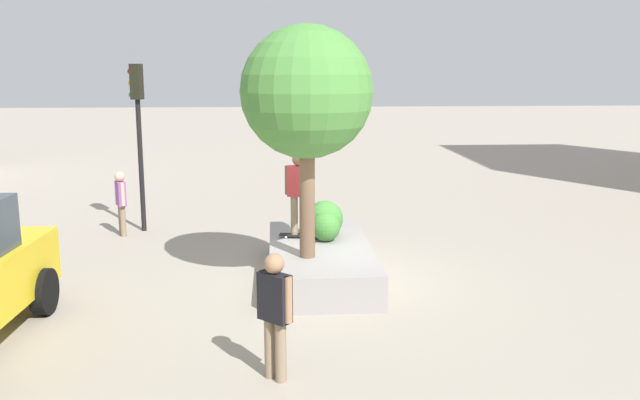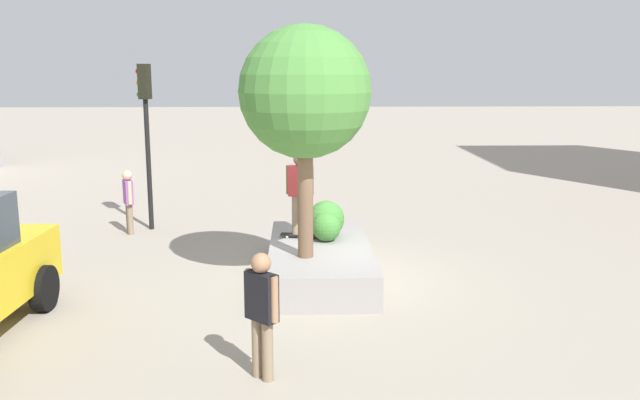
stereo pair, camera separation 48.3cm
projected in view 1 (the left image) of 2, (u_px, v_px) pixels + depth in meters
name	position (u px, v px, depth m)	size (l,w,h in m)	color
ground_plane	(333.00, 281.00, 12.82)	(120.00, 120.00, 0.00)	#9E9384
planter_ledge	(320.00, 261.00, 13.07)	(4.23, 1.96, 0.63)	gray
plaza_tree	(307.00, 93.00, 11.66)	(2.34, 2.34, 4.15)	brown
boxwood_shrub	(325.00, 219.00, 13.62)	(0.75, 0.75, 0.75)	#3D7A33
hedge_clump	(326.00, 227.00, 13.28)	(0.58, 0.58, 0.58)	#3D7A33
skateboard	(299.00, 235.00, 13.58)	(0.34, 0.82, 0.07)	black
skateboarder	(299.00, 188.00, 13.39)	(0.29, 0.55, 1.66)	#847056
traffic_light_corner	(138.00, 118.00, 16.30)	(0.33, 0.36, 4.12)	black
pedestrian_crossing	(275.00, 308.00, 8.59)	(0.46, 0.46, 1.71)	#847056
bystander_watching	(121.00, 199.00, 16.16)	(0.50, 0.34, 1.58)	#847056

